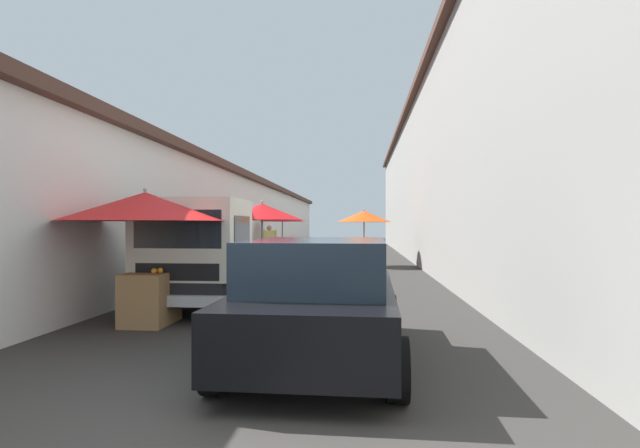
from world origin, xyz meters
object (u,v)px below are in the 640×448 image
(fruit_stall_near_left, at_px, (363,224))
(fruit_stall_far_right, at_px, (146,220))
(fruit_stall_mid_lane, at_px, (282,225))
(hatchback_car, at_px, (320,299))
(fruit_stall_far_left, at_px, (262,223))
(delivery_truck, at_px, (206,255))
(plastic_stool, at_px, (356,262))
(fruit_stall_near_right, at_px, (263,224))
(vendor_by_crates, at_px, (269,241))

(fruit_stall_near_left, relative_size, fruit_stall_far_right, 0.83)
(fruit_stall_far_right, bearing_deg, fruit_stall_mid_lane, 0.15)
(fruit_stall_far_right, relative_size, hatchback_car, 0.69)
(fruit_stall_far_left, relative_size, delivery_truck, 0.46)
(fruit_stall_near_left, height_order, hatchback_car, fruit_stall_near_left)
(fruit_stall_mid_lane, distance_m, plastic_stool, 6.17)
(fruit_stall_near_right, distance_m, fruit_stall_mid_lane, 6.23)
(plastic_stool, bearing_deg, delivery_truck, 160.21)
(fruit_stall_mid_lane, relative_size, delivery_truck, 0.46)
(fruit_stall_near_right, bearing_deg, vendor_by_crates, 8.59)
(fruit_stall_far_right, bearing_deg, vendor_by_crates, 1.78)
(fruit_stall_near_left, relative_size, hatchback_car, 0.57)
(fruit_stall_near_right, xyz_separation_m, vendor_by_crates, (4.99, 0.75, -0.73))
(fruit_stall_near_right, xyz_separation_m, fruit_stall_mid_lane, (6.22, 0.39, -0.03))
(fruit_stall_far_right, bearing_deg, fruit_stall_near_right, -2.57)
(fruit_stall_near_left, distance_m, delivery_truck, 10.42)
(fruit_stall_far_right, relative_size, plastic_stool, 6.25)
(fruit_stall_far_left, relative_size, vendor_by_crates, 1.42)
(fruit_stall_far_left, relative_size, fruit_stall_mid_lane, 1.01)
(fruit_stall_near_right, height_order, plastic_stool, fruit_stall_near_right)
(hatchback_car, bearing_deg, fruit_stall_far_right, 57.75)
(delivery_truck, bearing_deg, hatchback_car, -143.19)
(hatchback_car, xyz_separation_m, vendor_by_crates, (14.80, 3.43, 0.18))
(delivery_truck, height_order, vendor_by_crates, delivery_truck)
(fruit_stall_mid_lane, distance_m, vendor_by_crates, 1.46)
(fruit_stall_near_right, height_order, vendor_by_crates, fruit_stall_near_right)
(fruit_stall_near_left, height_order, plastic_stool, fruit_stall_near_left)
(fruit_stall_far_left, distance_m, hatchback_car, 7.42)
(delivery_truck, bearing_deg, fruit_stall_near_left, -16.93)
(fruit_stall_near_right, height_order, fruit_stall_near_left, fruit_stall_near_right)
(vendor_by_crates, bearing_deg, fruit_stall_far_left, -170.68)
(hatchback_car, distance_m, vendor_by_crates, 15.19)
(fruit_stall_far_left, height_order, plastic_stool, fruit_stall_far_left)
(fruit_stall_far_right, bearing_deg, fruit_stall_near_left, -17.60)
(fruit_stall_near_right, xyz_separation_m, fruit_stall_far_left, (-2.77, -0.52, 0.03))
(hatchback_car, height_order, plastic_stool, hatchback_car)
(fruit_stall_mid_lane, bearing_deg, hatchback_car, -169.16)
(fruit_stall_near_right, distance_m, delivery_truck, 6.54)
(fruit_stall_far_right, xyz_separation_m, vendor_by_crates, (12.89, 0.40, -0.79))
(fruit_stall_near_left, xyz_separation_m, fruit_stall_far_left, (-6.20, 2.72, 0.02))
(fruit_stall_near_left, xyz_separation_m, hatchback_car, (-13.24, 0.56, -0.92))
(fruit_stall_near_right, distance_m, vendor_by_crates, 5.10)
(fruit_stall_near_left, distance_m, fruit_stall_far_left, 6.77)
(fruit_stall_far_left, distance_m, fruit_stall_mid_lane, 9.04)
(fruit_stall_near_left, bearing_deg, vendor_by_crates, 68.70)
(plastic_stool, bearing_deg, vendor_by_crates, 44.88)
(fruit_stall_far_right, distance_m, plastic_stool, 9.81)
(fruit_stall_near_right, relative_size, fruit_stall_far_left, 1.00)
(fruit_stall_mid_lane, distance_m, delivery_truck, 12.76)
(fruit_stall_mid_lane, height_order, vendor_by_crates, fruit_stall_mid_lane)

